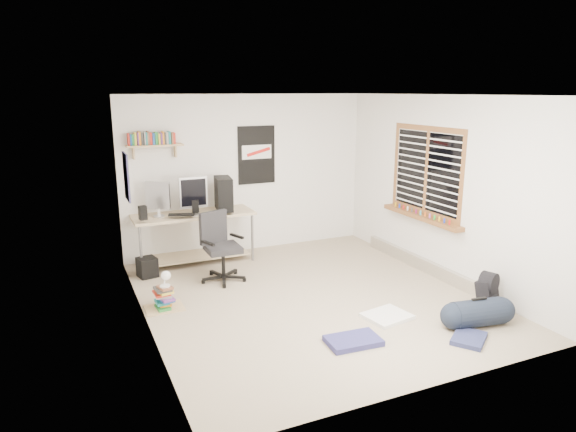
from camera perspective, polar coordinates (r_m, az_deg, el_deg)
name	(u,v)px	position (r m, az deg, el deg)	size (l,w,h in m)	color
floor	(310,298)	(6.59, 2.44, -9.06)	(4.00, 4.50, 0.01)	gray
ceiling	(312,95)	(6.07, 2.68, 13.33)	(4.00, 4.50, 0.01)	white
back_wall	(248,174)	(8.25, -4.51, 4.67)	(4.00, 0.01, 2.50)	silver
left_wall	(141,217)	(5.62, -16.03, -0.15)	(0.01, 4.50, 2.50)	silver
right_wall	(442,188)	(7.32, 16.75, 2.95)	(0.01, 4.50, 2.50)	silver
desk	(194,238)	(7.93, -10.45, -2.45)	(1.78, 0.78, 0.81)	#D2B392
monitor_left	(158,201)	(7.60, -14.24, 1.66)	(0.36, 0.09, 0.40)	#99999E
monitor_right	(194,198)	(7.59, -10.46, 2.03)	(0.41, 0.10, 0.45)	#B3B3B9
pc_tower	(224,194)	(7.70, -7.17, 2.48)	(0.22, 0.47, 0.49)	black
keyboard	(181,215)	(7.50, -11.76, 0.15)	(0.37, 0.13, 0.02)	black
speaker_left	(143,213)	(7.34, -15.84, 0.34)	(0.10, 0.10, 0.20)	black
speaker_right	(196,206)	(7.61, -10.24, 1.08)	(0.10, 0.10, 0.19)	black
office_chair	(223,246)	(7.04, -7.26, -3.35)	(0.62, 0.62, 0.96)	black
wall_shelf	(155,145)	(7.71, -14.58, 7.60)	(0.80, 0.22, 0.24)	tan
poster_back_wall	(257,155)	(8.24, -3.50, 6.78)	(0.62, 0.03, 0.92)	black
poster_left_wall	(126,177)	(6.74, -17.53, 4.18)	(0.02, 0.42, 0.60)	navy
window	(426,171)	(7.48, 15.04, 4.84)	(0.10, 1.50, 1.26)	brown
baseboard_heater	(420,263)	(7.80, 14.44, -5.07)	(0.08, 2.50, 0.18)	#B7B2A8
backpack	(487,294)	(6.59, 21.28, -8.11)	(0.27, 0.22, 0.36)	black
duffel_bag	(478,314)	(6.16, 20.33, -10.19)	(0.31, 0.31, 0.60)	black
tshirt	(387,316)	(6.13, 10.95, -10.87)	(0.50, 0.42, 0.04)	silver
jeans_a	(353,341)	(5.51, 7.27, -13.59)	(0.55, 0.35, 0.06)	navy
jeans_b	(469,338)	(5.84, 19.46, -12.71)	(0.41, 0.31, 0.05)	#22284F
book_stack	(164,297)	(6.38, -13.65, -8.72)	(0.41, 0.33, 0.28)	brown
desk_lamp	(165,279)	(6.29, -13.55, -6.83)	(0.12, 0.21, 0.21)	silver
subwoofer	(147,267)	(7.49, -15.37, -5.50)	(0.25, 0.25, 0.27)	black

